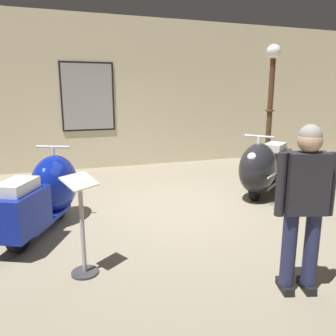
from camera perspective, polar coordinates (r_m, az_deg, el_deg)
The scene contains 7 objects.
ground_plane at distance 5.33m, azimuth 2.30°, elevation -7.41°, with size 60.00×60.00×0.00m, color gray.
showroom_back_wall at distance 8.57m, azimuth -6.99°, elevation 12.37°, with size 18.00×0.24×3.59m.
scooter_0 at distance 4.86m, azimuth -20.06°, elevation -3.98°, with size 1.24×1.84×1.10m.
scooter_1 at distance 6.28m, azimuth 15.82°, elevation 0.11°, with size 1.78×1.54×1.13m.
lamppost at distance 7.43m, azimuth 16.92°, elevation 10.03°, with size 0.29×0.29×2.78m.
visitor_0 at distance 3.22m, azimuth 22.14°, elevation -4.89°, with size 0.51×0.32×1.57m.
info_stanchion at distance 3.55m, azimuth -14.25°, elevation -10.85°, with size 0.39×0.37×1.05m.
Camera 1 is at (-1.84, -4.65, 1.83)m, focal length 35.95 mm.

